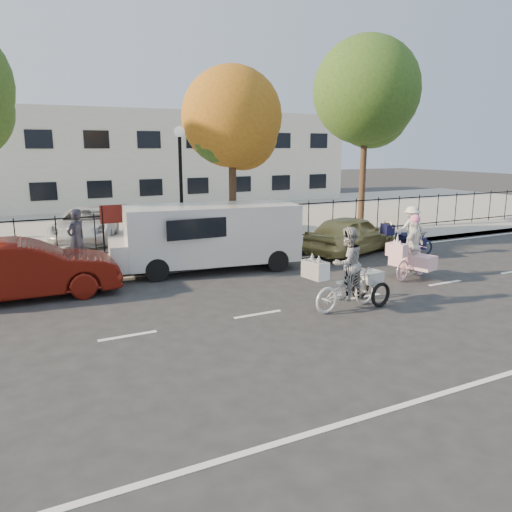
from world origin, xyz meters
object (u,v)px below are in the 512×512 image
white_van (209,235)px  lot_car_d (260,218)px  zebra_trike (347,278)px  pedestrian (77,239)px  gold_sedan (351,234)px  bull_bike (410,236)px  lot_car_b (86,225)px  lamppost (180,167)px  unicorn_bike (412,255)px  red_sedan (25,270)px

white_van → lot_car_d: 6.73m
zebra_trike → pedestrian: 8.35m
gold_sedan → pedestrian: bearing=61.4°
bull_bike → lot_car_b: (-9.91, 7.29, 0.11)m
pedestrian → lot_car_d: bearing=166.5°
lamppost → lot_car_d: bearing=31.6°
unicorn_bike → lot_car_b: 12.38m
gold_sedan → lot_car_d: bearing=-7.6°
lamppost → pedestrian: 4.27m
unicorn_bike → lamppost: bearing=23.8°
lot_car_b → lot_car_d: size_ratio=1.39×
white_van → lamppost: bearing=100.8°
bull_bike → gold_sedan: bearing=67.4°
unicorn_bike → gold_sedan: (0.62, 3.70, -0.00)m
lot_car_b → lot_car_d: 7.29m
unicorn_bike → white_van: 6.14m
zebra_trike → red_sedan: (-6.79, 4.37, -0.01)m
lamppost → gold_sedan: 6.51m
zebra_trike → lot_car_d: zebra_trike is taller
red_sedan → lot_car_d: size_ratio=1.33×
zebra_trike → white_van: 5.29m
lamppost → unicorn_bike: bearing=-50.3°
pedestrian → lamppost: bearing=155.9°
zebra_trike → red_sedan: size_ratio=0.51×
bull_bike → lot_car_d: size_ratio=0.57×
zebra_trike → unicorn_bike: zebra_trike is taller
bull_bike → unicorn_bike: bearing=154.1°
lamppost → lot_car_b: lamppost is taller
unicorn_bike → gold_sedan: size_ratio=0.47×
red_sedan → pedestrian: pedestrian is taller
red_sedan → pedestrian: 2.65m
zebra_trike → lot_car_d: bearing=-23.5°
lot_car_b → lot_car_d: (7.23, -0.93, -0.08)m
red_sedan → lot_car_b: red_sedan is taller
white_van → gold_sedan: 5.52m
gold_sedan → lot_car_d: 5.19m
gold_sedan → red_sedan: bearing=73.9°
white_van → pedestrian: bearing=167.6°
unicorn_bike → white_van: white_van is taller
lot_car_b → white_van: bearing=-48.8°
bull_bike → lot_car_d: bearing=39.5°
lamppost → unicorn_bike: 8.15m
red_sedan → lot_car_d: red_sedan is taller
red_sedan → lot_car_d: 11.29m
gold_sedan → lot_car_b: bearing=34.4°
unicorn_bike → pedestrian: size_ratio=1.05×
lamppost → lot_car_d: lamppost is taller
white_van → lot_car_b: white_van is taller
zebra_trike → gold_sedan: 6.46m
zebra_trike → lot_car_d: 10.55m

